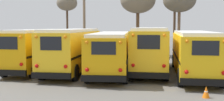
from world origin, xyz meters
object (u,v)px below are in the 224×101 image
at_px(school_bus_3, 151,48).
at_px(bare_tree_2, 67,4).
at_px(traffic_cone, 206,92).
at_px(utility_pole, 84,14).
at_px(school_bus_2, 111,51).
at_px(school_bus_4, 194,51).
at_px(school_bus_0, 40,48).
at_px(bare_tree_1, 138,1).
at_px(bare_tree_3, 179,1).
at_px(school_bus_1, 73,49).

bearing_deg(school_bus_3, bare_tree_2, 128.44).
relative_size(school_bus_3, traffic_cone, 18.83).
bearing_deg(school_bus_3, utility_pole, 126.17).
distance_m(school_bus_3, utility_pole, 12.95).
distance_m(bare_tree_2, traffic_cone, 25.04).
bearing_deg(school_bus_2, bare_tree_2, 117.41).
distance_m(school_bus_4, bare_tree_2, 20.06).
bearing_deg(school_bus_0, school_bus_2, -8.96).
relative_size(school_bus_2, utility_pole, 1.13).
xyz_separation_m(utility_pole, bare_tree_1, (6.11, 1.45, 1.59)).
distance_m(school_bus_3, bare_tree_3, 11.42).
bearing_deg(bare_tree_3, school_bus_1, -129.59).
relative_size(school_bus_1, bare_tree_1, 1.22).
height_order(school_bus_1, bare_tree_1, bare_tree_1).
relative_size(school_bus_2, bare_tree_1, 1.33).
bearing_deg(utility_pole, bare_tree_1, 13.33).
xyz_separation_m(school_bus_3, utility_pole, (-7.42, 10.16, 3.05)).
height_order(school_bus_1, school_bus_3, school_bus_3).
height_order(bare_tree_1, bare_tree_3, bare_tree_1).
bearing_deg(school_bus_2, school_bus_3, 21.45).
xyz_separation_m(bare_tree_1, bare_tree_2, (-8.87, 1.23, -0.20)).
height_order(school_bus_0, traffic_cone, school_bus_0).
relative_size(bare_tree_1, traffic_cone, 14.51).
distance_m(bare_tree_2, bare_tree_3, 13.75).
bearing_deg(traffic_cone, school_bus_1, 140.62).
bearing_deg(bare_tree_2, school_bus_4, -47.79).
distance_m(school_bus_0, school_bus_3, 8.81).
bearing_deg(school_bus_1, bare_tree_1, 70.20).
distance_m(bare_tree_3, traffic_cone, 18.90).
distance_m(bare_tree_1, bare_tree_2, 8.96).
relative_size(school_bus_0, school_bus_1, 1.02).
relative_size(utility_pole, bare_tree_1, 1.17).
xyz_separation_m(school_bus_0, bare_tree_1, (7.49, 11.83, 4.72)).
xyz_separation_m(school_bus_2, school_bus_4, (5.87, -0.48, 0.05)).
bearing_deg(school_bus_2, school_bus_1, 177.97).
relative_size(school_bus_0, bare_tree_3, 1.30).
xyz_separation_m(bare_tree_1, bare_tree_3, (4.58, -1.61, -0.19)).
distance_m(utility_pole, bare_tree_1, 6.48).
relative_size(bare_tree_2, traffic_cone, 13.20).
bearing_deg(school_bus_3, school_bus_4, -29.11).
bearing_deg(school_bus_0, utility_pole, 82.43).
relative_size(school_bus_4, bare_tree_3, 1.39).
distance_m(school_bus_4, bare_tree_1, 14.70).
xyz_separation_m(school_bus_4, traffic_cone, (-0.44, -6.28, -1.43)).
xyz_separation_m(school_bus_2, school_bus_3, (2.93, 1.15, 0.18)).
bearing_deg(utility_pole, school_bus_3, -53.83).
bearing_deg(traffic_cone, school_bus_0, 145.77).
height_order(utility_pole, bare_tree_2, utility_pole).
relative_size(school_bus_0, school_bus_2, 0.93).
xyz_separation_m(school_bus_0, school_bus_2, (5.87, -0.93, -0.10)).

